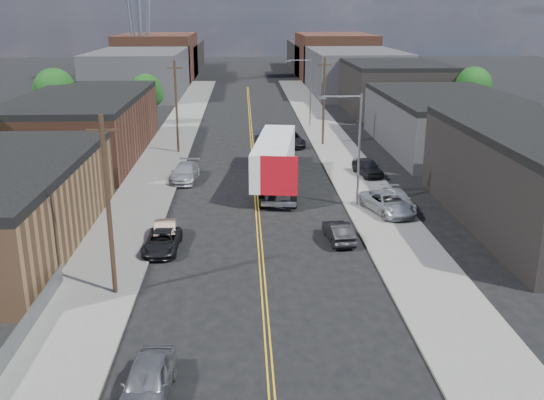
{
  "coord_description": "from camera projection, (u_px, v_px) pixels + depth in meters",
  "views": [
    {
      "loc": [
        -1.01,
        -20.8,
        15.01
      ],
      "look_at": [
        0.9,
        19.08,
        2.5
      ],
      "focal_mm": 40.0,
      "sensor_mm": 36.0,
      "label": 1
    }
  ],
  "objects": [
    {
      "name": "car_left_a",
      "position": [
        148.0,
        381.0,
        24.3
      ],
      "size": [
        2.1,
        4.74,
        1.58
      ],
      "primitive_type": "imported",
      "rotation": [
        0.0,
        0.0,
        -0.05
      ],
      "color": "gray",
      "rests_on": "ground"
    },
    {
      "name": "car_left_b",
      "position": [
        165.0,
        232.0,
        41.02
      ],
      "size": [
        1.74,
        4.17,
        1.34
      ],
      "primitive_type": "imported",
      "rotation": [
        0.0,
        0.0,
        0.08
      ],
      "color": "#8C6F5B",
      "rests_on": "ground"
    },
    {
      "name": "streetlight_near",
      "position": [
        354.0,
        141.0,
        46.94
      ],
      "size": [
        3.39,
        0.25,
        9.0
      ],
      "color": "gray",
      "rests_on": "ground"
    },
    {
      "name": "skyline_right_a",
      "position": [
        353.0,
        71.0,
        114.62
      ],
      "size": [
        16.0,
        30.0,
        8.0
      ],
      "primitive_type": "cube",
      "color": "#323234",
      "rests_on": "ground"
    },
    {
      "name": "utility_pole_left_far",
      "position": [
        176.0,
        106.0,
        65.34
      ],
      "size": [
        1.6,
        0.26,
        10.0
      ],
      "color": "black",
      "rests_on": "ground"
    },
    {
      "name": "car_right_oncoming",
      "position": [
        338.0,
        232.0,
        41.04
      ],
      "size": [
        1.8,
        4.28,
        1.38
      ],
      "primitive_type": "imported",
      "rotation": [
        0.0,
        0.0,
        3.22
      ],
      "color": "black",
      "rests_on": "ground"
    },
    {
      "name": "car_right_lot_b",
      "position": [
        397.0,
        200.0,
        47.49
      ],
      "size": [
        2.25,
        4.79,
        1.35
      ],
      "primitive_type": "imported",
      "rotation": [
        0.0,
        0.0,
        0.08
      ],
      "color": "#B1B1B1",
      "rests_on": "sidewalk_right"
    },
    {
      "name": "warehouse_brown",
      "position": [
        84.0,
        126.0,
        64.48
      ],
      "size": [
        12.0,
        26.0,
        6.6
      ],
      "color": "#502D20",
      "rests_on": "ground"
    },
    {
      "name": "utility_pole_right",
      "position": [
        324.0,
        101.0,
        68.95
      ],
      "size": [
        1.6,
        0.26,
        10.0
      ],
      "color": "black",
      "rests_on": "ground"
    },
    {
      "name": "centerline",
      "position": [
        253.0,
        152.0,
        67.25
      ],
      "size": [
        0.32,
        120.0,
        0.01
      ],
      "primitive_type": "cube",
      "color": "gold",
      "rests_on": "ground"
    },
    {
      "name": "tree_left_far",
      "position": [
        147.0,
        92.0,
        81.45
      ],
      "size": [
        4.35,
        4.2,
        6.97
      ],
      "color": "black",
      "rests_on": "ground"
    },
    {
      "name": "utility_pole_left_near",
      "position": [
        108.0,
        206.0,
        31.98
      ],
      "size": [
        1.6,
        0.26,
        10.0
      ],
      "color": "black",
      "rests_on": "ground"
    },
    {
      "name": "skyline_left_a",
      "position": [
        141.0,
        72.0,
        112.79
      ],
      "size": [
        16.0,
        30.0,
        8.0
      ],
      "primitive_type": "cube",
      "color": "#323234",
      "rests_on": "ground"
    },
    {
      "name": "chainlink_fence",
      "position": [
        11.0,
        348.0,
        26.97
      ],
      "size": [
        0.05,
        16.0,
        1.22
      ],
      "color": "slate",
      "rests_on": "ground"
    },
    {
      "name": "semi_truck",
      "position": [
        273.0,
        156.0,
        54.53
      ],
      "size": [
        4.62,
        17.23,
        4.43
      ],
      "rotation": [
        0.0,
        0.0,
        -0.13
      ],
      "color": "silver",
      "rests_on": "ground"
    },
    {
      "name": "tree_left_mid",
      "position": [
        55.0,
        92.0,
        74.04
      ],
      "size": [
        5.1,
        5.04,
        8.37
      ],
      "color": "black",
      "rests_on": "ground"
    },
    {
      "name": "sidewalk_left",
      "position": [
        167.0,
        152.0,
        66.79
      ],
      "size": [
        5.0,
        140.0,
        0.15
      ],
      "primitive_type": "cube",
      "color": "slate",
      "rests_on": "ground"
    },
    {
      "name": "car_ahead_truck",
      "position": [
        291.0,
        139.0,
        69.94
      ],
      "size": [
        3.27,
        5.89,
        1.56
      ],
      "primitive_type": "imported",
      "rotation": [
        0.0,
        0.0,
        0.13
      ],
      "color": "black",
      "rests_on": "ground"
    },
    {
      "name": "tree_right_far",
      "position": [
        474.0,
        87.0,
        81.37
      ],
      "size": [
        4.85,
        4.76,
        7.91
      ],
      "color": "black",
      "rests_on": "ground"
    },
    {
      "name": "ground",
      "position": [
        251.0,
        127.0,
        81.54
      ],
      "size": [
        260.0,
        260.0,
        0.0
      ],
      "primitive_type": "plane",
      "color": "black",
      "rests_on": "ground"
    },
    {
      "name": "industrial_right_b",
      "position": [
        447.0,
        121.0,
        68.3
      ],
      "size": [
        14.0,
        24.0,
        6.1
      ],
      "color": "#323234",
      "rests_on": "ground"
    },
    {
      "name": "skyline_left_c",
      "position": [
        169.0,
        57.0,
        155.83
      ],
      "size": [
        16.0,
        40.0,
        7.0
      ],
      "primitive_type": "cube",
      "color": "black",
      "rests_on": "ground"
    },
    {
      "name": "industrial_right_c",
      "position": [
        393.0,
        87.0,
        92.85
      ],
      "size": [
        14.0,
        22.0,
        7.6
      ],
      "color": "black",
      "rests_on": "ground"
    },
    {
      "name": "car_left_c",
      "position": [
        162.0,
        241.0,
        39.41
      ],
      "size": [
        2.3,
        4.74,
        1.3
      ],
      "primitive_type": "imported",
      "rotation": [
        0.0,
        0.0,
        -0.03
      ],
      "color": "black",
      "rests_on": "ground"
    },
    {
      "name": "skyline_right_b",
      "position": [
        334.0,
        56.0,
        138.15
      ],
      "size": [
        16.0,
        26.0,
        10.0
      ],
      "primitive_type": "cube",
      "color": "#502D20",
      "rests_on": "ground"
    },
    {
      "name": "skyline_right_c",
      "position": [
        323.0,
        57.0,
        157.66
      ],
      "size": [
        16.0,
        40.0,
        7.0
      ],
      "primitive_type": "cube",
      "color": "black",
      "rests_on": "ground"
    },
    {
      "name": "car_right_lot_c",
      "position": [
        368.0,
        167.0,
        56.97
      ],
      "size": [
        2.62,
        4.86,
        1.57
      ],
      "primitive_type": "imported",
      "rotation": [
        0.0,
        0.0,
        0.17
      ],
      "color": "black",
      "rests_on": "sidewalk_right"
    },
    {
      "name": "streetlight_far",
      "position": [
        308.0,
        87.0,
        80.3
      ],
      "size": [
        3.39,
        0.25,
        9.0
      ],
      "color": "gray",
      "rests_on": "ground"
    },
    {
      "name": "skyline_left_b",
      "position": [
        158.0,
        57.0,
        136.32
      ],
      "size": [
        16.0,
        26.0,
        10.0
      ],
      "primitive_type": "cube",
      "color": "#502D20",
      "rests_on": "ground"
    },
    {
      "name": "car_right_lot_a",
      "position": [
        388.0,
        203.0,
        46.37
      ],
      "size": [
        4.04,
        6.06,
        1.55
      ],
      "primitive_type": "imported",
      "rotation": [
        0.0,
        0.0,
        0.29
      ],
      "color": "#BABEBF",
      "rests_on": "sidewalk_right"
    },
    {
      "name": "sidewalk_right",
      "position": [
        338.0,
        150.0,
        67.66
      ],
      "size": [
        5.0,
        140.0,
        0.15
      ],
      "primitive_type": "cube",
      "color": "slate",
      "rests_on": "ground"
    },
    {
      "name": "car_left_d",
      "position": [
        185.0,
        172.0,
        55.63
      ],
      "size": [
        2.72,
        5.68,
        1.6
      ],
      "primitive_type": "imported",
      "rotation": [
        0.0,
        0.0,
        -0.09
      ],
      "color": "#B7BABD",
      "rests_on": "ground"
    }
  ]
}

